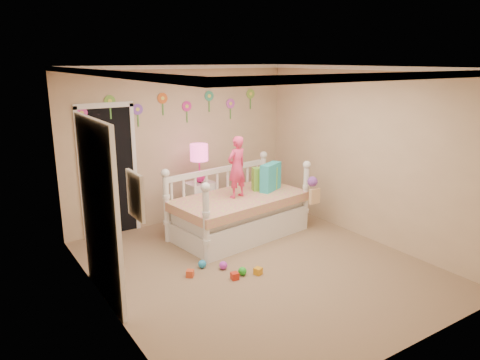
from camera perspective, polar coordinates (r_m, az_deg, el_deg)
floor at (r=6.24m, az=2.29°, el=-10.70°), size 4.00×4.50×0.01m
ceiling at (r=5.62m, az=2.57°, el=13.93°), size 4.00×4.50×0.01m
back_wall at (r=7.69m, az=-7.40°, el=4.36°), size 4.00×0.01×2.60m
left_wall at (r=4.94m, az=-16.81°, el=-2.16°), size 0.01×4.50×2.60m
right_wall at (r=7.12m, az=15.66°, el=3.07°), size 0.01×4.50×2.60m
crown_molding at (r=5.62m, az=2.57°, el=13.62°), size 4.00×4.50×0.06m
daybed at (r=7.08m, az=-0.16°, el=-2.52°), size 2.24×1.40×1.15m
pillow_turquoise at (r=7.32m, az=3.85°, el=0.38°), size 0.47×0.33×0.44m
pillow_lime at (r=7.36m, az=3.07°, el=0.18°), size 0.42×0.26×0.37m
child at (r=6.88m, az=-0.41°, el=1.63°), size 0.39×0.30×0.95m
nightstand at (r=7.59m, az=-5.00°, el=-2.98°), size 0.48×0.38×0.74m
table_lamp at (r=7.38m, az=-5.14°, el=2.86°), size 0.29×0.29×0.63m
closet_doorway at (r=7.29m, az=-16.13°, el=1.16°), size 0.90×0.04×2.07m
flower_decals at (r=7.55m, az=-8.14°, el=9.05°), size 3.40×0.02×0.50m
mirror_closet at (r=5.30m, az=-17.14°, el=-3.86°), size 0.07×1.30×2.10m
wall_picture at (r=4.06m, az=-12.97°, el=-1.91°), size 0.05×0.34×0.42m
hanging_bag at (r=7.20m, az=9.12°, el=-1.38°), size 0.20×0.16×0.36m
toy_scatter at (r=6.12m, az=-3.05°, el=-10.66°), size 1.02×1.42×0.11m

